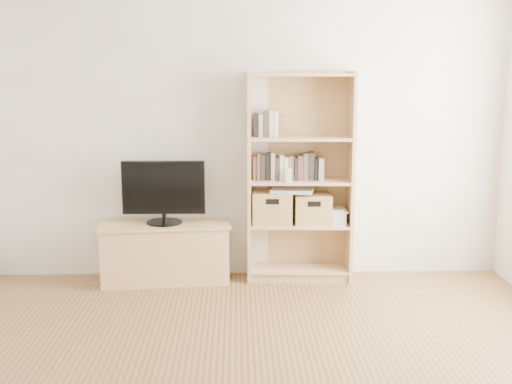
{
  "coord_description": "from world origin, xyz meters",
  "views": [
    {
      "loc": [
        -0.1,
        -3.09,
        1.82
      ],
      "look_at": [
        0.05,
        1.9,
        0.86
      ],
      "focal_mm": 45.0,
      "sensor_mm": 36.0,
      "label": 1
    }
  ],
  "objects_px": {
    "laptop": "(292,190)",
    "basket_left": "(272,207)",
    "tv_stand": "(165,254)",
    "bookshelf": "(300,177)",
    "basket_right": "(313,209)",
    "baby_monitor": "(289,176)",
    "television": "(164,192)"
  },
  "relations": [
    {
      "from": "laptop",
      "to": "basket_left",
      "type": "bearing_deg",
      "value": -171.78
    },
    {
      "from": "tv_stand",
      "to": "laptop",
      "type": "xyz_separation_m",
      "value": [
        1.1,
        0.03,
        0.55
      ]
    },
    {
      "from": "bookshelf",
      "to": "laptop",
      "type": "bearing_deg",
      "value": -169.97
    },
    {
      "from": "basket_left",
      "to": "tv_stand",
      "type": "bearing_deg",
      "value": -175.64
    },
    {
      "from": "basket_left",
      "to": "basket_right",
      "type": "xyz_separation_m",
      "value": [
        0.35,
        -0.02,
        -0.01
      ]
    },
    {
      "from": "tv_stand",
      "to": "baby_monitor",
      "type": "relative_size",
      "value": 10.78
    },
    {
      "from": "bookshelf",
      "to": "baby_monitor",
      "type": "relative_size",
      "value": 18.08
    },
    {
      "from": "baby_monitor",
      "to": "laptop",
      "type": "relative_size",
      "value": 0.28
    },
    {
      "from": "television",
      "to": "basket_right",
      "type": "distance_m",
      "value": 1.29
    },
    {
      "from": "television",
      "to": "laptop",
      "type": "xyz_separation_m",
      "value": [
        1.1,
        0.03,
        0.0
      ]
    },
    {
      "from": "bookshelf",
      "to": "basket_right",
      "type": "xyz_separation_m",
      "value": [
        0.11,
        -0.01,
        -0.27
      ]
    },
    {
      "from": "bookshelf",
      "to": "basket_left",
      "type": "bearing_deg",
      "value": -178.81
    },
    {
      "from": "television",
      "to": "basket_left",
      "type": "xyz_separation_m",
      "value": [
        0.93,
        0.05,
        -0.15
      ]
    },
    {
      "from": "tv_stand",
      "to": "basket_left",
      "type": "xyz_separation_m",
      "value": [
        0.93,
        0.05,
        0.39
      ]
    },
    {
      "from": "baby_monitor",
      "to": "bookshelf",
      "type": "bearing_deg",
      "value": 47.08
    },
    {
      "from": "basket_right",
      "to": "laptop",
      "type": "bearing_deg",
      "value": -179.93
    },
    {
      "from": "basket_left",
      "to": "basket_right",
      "type": "distance_m",
      "value": 0.35
    },
    {
      "from": "bookshelf",
      "to": "tv_stand",
      "type": "bearing_deg",
      "value": -175.47
    },
    {
      "from": "tv_stand",
      "to": "television",
      "type": "height_order",
      "value": "television"
    },
    {
      "from": "basket_left",
      "to": "laptop",
      "type": "bearing_deg",
      "value": -3.27
    },
    {
      "from": "tv_stand",
      "to": "baby_monitor",
      "type": "height_order",
      "value": "baby_monitor"
    },
    {
      "from": "bookshelf",
      "to": "television",
      "type": "bearing_deg",
      "value": -175.47
    },
    {
      "from": "baby_monitor",
      "to": "basket_left",
      "type": "distance_m",
      "value": 0.34
    },
    {
      "from": "television",
      "to": "laptop",
      "type": "bearing_deg",
      "value": 2.75
    },
    {
      "from": "laptop",
      "to": "bookshelf",
      "type": "bearing_deg",
      "value": 20.49
    },
    {
      "from": "basket_right",
      "to": "tv_stand",
      "type": "bearing_deg",
      "value": -178.22
    },
    {
      "from": "basket_right",
      "to": "basket_left",
      "type": "bearing_deg",
      "value": 177.87
    },
    {
      "from": "tv_stand",
      "to": "basket_left",
      "type": "bearing_deg",
      "value": -2.82
    },
    {
      "from": "bookshelf",
      "to": "baby_monitor",
      "type": "bearing_deg",
      "value": -135.0
    },
    {
      "from": "television",
      "to": "baby_monitor",
      "type": "height_order",
      "value": "television"
    },
    {
      "from": "bookshelf",
      "to": "basket_right",
      "type": "bearing_deg",
      "value": -2.6
    },
    {
      "from": "television",
      "to": "basket_right",
      "type": "relative_size",
      "value": 2.26
    }
  ]
}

